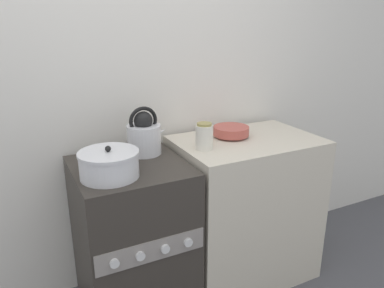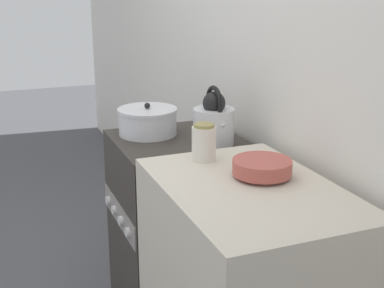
# 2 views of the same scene
# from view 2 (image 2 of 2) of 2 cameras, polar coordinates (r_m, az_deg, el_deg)

# --- Properties ---
(wall_back) EXTENTS (7.00, 0.06, 2.50)m
(wall_back) POSITION_cam_2_polar(r_m,az_deg,el_deg) (2.54, 6.05, 9.33)
(wall_back) COLOR silver
(wall_back) RESTS_ON ground_plane
(stove) EXTENTS (0.57, 0.60, 0.88)m
(stove) POSITION_cam_2_polar(r_m,az_deg,el_deg) (2.64, -1.50, -8.67)
(stove) COLOR #332D28
(stove) RESTS_ON ground_plane
(kettle) EXTENTS (0.23, 0.18, 0.27)m
(kettle) POSITION_cam_2_polar(r_m,az_deg,el_deg) (2.38, 2.36, 2.43)
(kettle) COLOR silver
(kettle) RESTS_ON stove
(cooking_pot) EXTENTS (0.28, 0.28, 0.15)m
(cooking_pot) POSITION_cam_2_polar(r_m,az_deg,el_deg) (2.55, -4.75, 2.43)
(cooking_pot) COLOR silver
(cooking_pot) RESTS_ON stove
(enamel_bowl) EXTENTS (0.21, 0.21, 0.06)m
(enamel_bowl) POSITION_cam_2_polar(r_m,az_deg,el_deg) (1.92, 7.48, -2.46)
(enamel_bowl) COLOR #B75147
(enamel_bowl) RESTS_ON counter
(storage_jar) EXTENTS (0.09, 0.09, 0.14)m
(storage_jar) POSITION_cam_2_polar(r_m,az_deg,el_deg) (2.07, 1.28, 0.18)
(storage_jar) COLOR silver
(storage_jar) RESTS_ON counter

